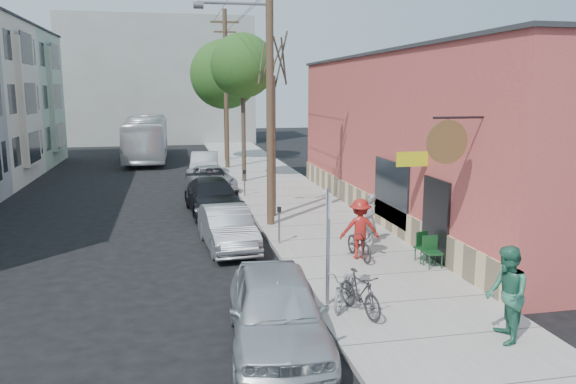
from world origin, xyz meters
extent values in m
plane|color=black|center=(0.00, 0.00, 0.00)|extent=(120.00, 120.00, 0.00)
cube|color=#ABA59E|center=(4.25, 11.00, 0.07)|extent=(4.50, 58.00, 0.15)
cube|color=#BB4A45|center=(9.00, 5.00, 3.25)|extent=(5.00, 20.00, 6.50)
cube|color=#2B2B2D|center=(9.00, 5.00, 6.55)|extent=(5.20, 20.20, 0.12)
cube|color=#DFBD8B|center=(6.48, 5.00, 0.55)|extent=(0.10, 20.00, 1.10)
cube|color=black|center=(6.47, -1.00, 1.30)|extent=(0.10, 1.60, 2.60)
cube|color=black|center=(6.47, 2.50, 1.60)|extent=(0.08, 3.00, 2.20)
cylinder|color=brown|center=(5.55, -3.20, 3.90)|extent=(1.10, 0.06, 1.10)
cube|color=#C0D318|center=(6.00, -0.20, 3.10)|extent=(1.00, 0.08, 0.45)
cube|color=beige|center=(-9.25, 18.00, 4.50)|extent=(1.10, 3.20, 7.00)
cube|color=#A5B69A|center=(-12.00, 26.00, 4.50)|extent=(6.00, 8.00, 9.00)
cube|color=#A5B69A|center=(-9.25, 26.00, 4.50)|extent=(1.10, 3.20, 7.00)
cube|color=#979893|center=(-2.00, 42.00, 6.00)|extent=(18.00, 8.00, 12.00)
cube|color=slate|center=(2.35, -3.78, 1.55)|extent=(0.07, 0.07, 2.80)
cube|color=silver|center=(2.35, -3.78, 2.55)|extent=(0.02, 0.45, 0.60)
cylinder|color=slate|center=(2.25, 1.70, 0.70)|extent=(0.06, 0.06, 1.10)
cylinder|color=black|center=(2.25, 1.70, 1.30)|extent=(0.14, 0.14, 0.18)
cylinder|color=slate|center=(2.25, 10.43, 0.70)|extent=(0.06, 0.06, 1.10)
cylinder|color=black|center=(2.25, 10.43, 1.30)|extent=(0.14, 0.14, 0.18)
cylinder|color=#503A28|center=(2.45, 4.44, 5.15)|extent=(0.28, 0.28, 10.00)
cylinder|color=slate|center=(-0.05, 4.44, 8.05)|extent=(0.35, 0.24, 0.24)
cylinder|color=#503A28|center=(2.45, 20.54, 5.15)|extent=(0.28, 0.28, 10.00)
cube|color=#503A28|center=(2.45, 20.54, 9.35)|extent=(1.80, 0.12, 0.12)
cube|color=#503A28|center=(2.45, 20.54, 8.75)|extent=(1.40, 0.10, 0.10)
cylinder|color=#44392C|center=(2.80, 5.85, 2.93)|extent=(0.24, 0.24, 5.57)
cylinder|color=#44392C|center=(2.80, 14.81, 3.12)|extent=(0.24, 0.24, 5.93)
sphere|color=#2C5D20|center=(2.80, 14.81, 6.45)|extent=(3.47, 3.47, 3.47)
cylinder|color=#44392C|center=(2.80, 24.86, 3.02)|extent=(0.24, 0.24, 5.73)
sphere|color=#2C5D20|center=(2.80, 24.86, 6.24)|extent=(4.91, 4.91, 4.91)
imported|color=gray|center=(5.18, 1.07, 0.99)|extent=(0.46, 0.64, 1.67)
imported|color=#2D7155|center=(5.31, -6.45, 1.14)|extent=(1.02, 1.15, 1.98)
imported|color=maroon|center=(4.30, -0.43, 1.06)|extent=(1.29, 0.88, 1.83)
imported|color=black|center=(4.30, -0.43, 0.61)|extent=(0.72, 1.77, 0.91)
imported|color=black|center=(2.91, -4.51, 0.65)|extent=(0.85, 1.72, 0.99)
imported|color=slate|center=(2.74, -3.94, 0.60)|extent=(1.41, 1.78, 0.90)
imported|color=silver|center=(0.80, -5.52, 0.81)|extent=(2.32, 4.88, 1.61)
imported|color=#9A9CA1|center=(0.57, 2.02, 0.69)|extent=(1.79, 4.28, 1.38)
imported|color=black|center=(0.51, 7.36, 0.73)|extent=(2.44, 5.18, 1.46)
imported|color=#B6B6BE|center=(0.80, 12.72, 0.65)|extent=(2.51, 4.84, 1.30)
imported|color=#B4B8BD|center=(0.80, 17.80, 0.74)|extent=(1.98, 4.60, 1.47)
imported|color=white|center=(-2.87, 26.87, 1.63)|extent=(2.91, 11.74, 3.26)
camera|label=1|loc=(-1.17, -15.99, 5.18)|focal=35.00mm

